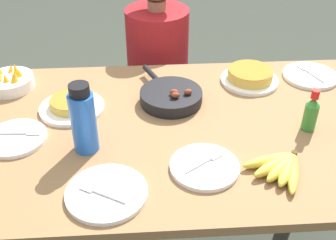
{
  "coord_description": "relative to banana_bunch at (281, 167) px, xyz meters",
  "views": [
    {
      "loc": [
        -0.08,
        -1.28,
        1.67
      ],
      "look_at": [
        0.0,
        0.0,
        0.76
      ],
      "focal_mm": 45.0,
      "sensor_mm": 36.0,
      "label": 1
    }
  ],
  "objects": [
    {
      "name": "hot_sauce_bottle",
      "position": [
        0.17,
        0.23,
        0.05
      ],
      "size": [
        0.05,
        0.05,
        0.17
      ],
      "color": "#337F2D",
      "rests_on": "dining_table"
    },
    {
      "name": "empty_plate_near_front",
      "position": [
        0.31,
        0.61,
        -0.01
      ],
      "size": [
        0.24,
        0.24,
        0.02
      ],
      "color": "white",
      "rests_on": "dining_table"
    },
    {
      "name": "frittata_plate_side",
      "position": [
        0.03,
        0.59,
        0.01
      ],
      "size": [
        0.25,
        0.25,
        0.06
      ],
      "color": "white",
      "rests_on": "dining_table"
    },
    {
      "name": "dining_table",
      "position": [
        -0.35,
        0.27,
        -0.11
      ],
      "size": [
        1.71,
        1.0,
        0.73
      ],
      "color": "olive",
      "rests_on": "ground_plane"
    },
    {
      "name": "frittata_plate_center",
      "position": [
        -0.73,
        0.41,
        0.0
      ],
      "size": [
        0.26,
        0.26,
        0.05
      ],
      "color": "white",
      "rests_on": "dining_table"
    },
    {
      "name": "empty_plate_far_right",
      "position": [
        -0.25,
        0.03,
        -0.01
      ],
      "size": [
        0.23,
        0.23,
        0.02
      ],
      "color": "white",
      "rests_on": "dining_table"
    },
    {
      "name": "skillet",
      "position": [
        -0.33,
        0.44,
        0.01
      ],
      "size": [
        0.25,
        0.37,
        0.08
      ],
      "rotation": [
        0.0,
        0.0,
        1.96
      ],
      "color": "black",
      "rests_on": "dining_table"
    },
    {
      "name": "fruit_bowl_mango",
      "position": [
        -1.02,
        0.61,
        0.01
      ],
      "size": [
        0.21,
        0.21,
        0.11
      ],
      "color": "white",
      "rests_on": "dining_table"
    },
    {
      "name": "person_figure",
      "position": [
        -0.36,
        1.02,
        -0.27
      ],
      "size": [
        0.36,
        0.36,
        1.17
      ],
      "color": "black",
      "rests_on": "ground_plane"
    },
    {
      "name": "empty_plate_mid_edge",
      "position": [
        -0.56,
        -0.07,
        -0.01
      ],
      "size": [
        0.25,
        0.25,
        0.02
      ],
      "color": "white",
      "rests_on": "dining_table"
    },
    {
      "name": "water_bottle",
      "position": [
        -0.65,
        0.16,
        0.1
      ],
      "size": [
        0.09,
        0.09,
        0.26
      ],
      "color": "blue",
      "rests_on": "dining_table"
    },
    {
      "name": "empty_plate_far_left",
      "position": [
        -0.91,
        0.23,
        -0.01
      ],
      "size": [
        0.22,
        0.22,
        0.02
      ],
      "color": "white",
      "rests_on": "dining_table"
    },
    {
      "name": "banana_bunch",
      "position": [
        0.0,
        0.0,
        0.0
      ],
      "size": [
        0.21,
        0.21,
        0.04
      ],
      "color": "gold",
      "rests_on": "dining_table"
    }
  ]
}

